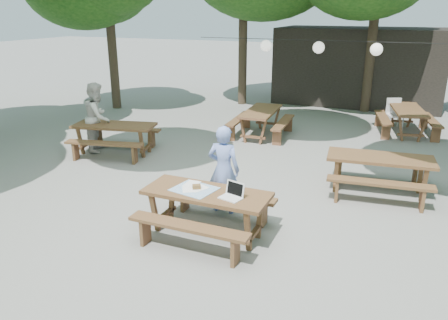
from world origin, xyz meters
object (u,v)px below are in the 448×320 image
Objects in this scene: picnic_table_nw at (115,138)px; second_person at (98,117)px; woman at (224,170)px; main_picnic_table at (207,212)px; plastic_chair at (394,120)px.

second_person is at bearing 160.11° from picnic_table_nw.
woman reaches higher than picnic_table_nw.
woman reaches higher than main_picnic_table.
picnic_table_nw is 0.73m from second_person.
woman is 1.77× the size of plastic_chair.
plastic_chair is at bearing 27.19° from picnic_table_nw.
woman is (-0.09, 0.90, 0.41)m from main_picnic_table.
second_person is at bearing -27.54° from woman.
second_person is at bearing -166.23° from plastic_chair.
second_person reaches higher than main_picnic_table.
plastic_chair is (6.33, 5.35, -0.13)m from picnic_table_nw.
plastic_chair is at bearing -110.92° from woman.
second_person reaches higher than picnic_table_nw.
picnic_table_nw is 8.29m from plastic_chair.
picnic_table_nw is 1.39× the size of woman.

